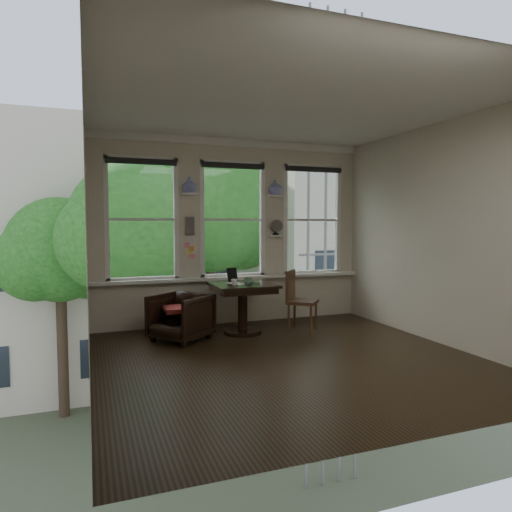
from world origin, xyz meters
name	(u,v)px	position (x,y,z in m)	size (l,w,h in m)	color
ground	(288,359)	(0.00, 0.00, 0.00)	(4.50, 4.50, 0.00)	black
ceiling	(289,106)	(0.00, 0.00, 3.00)	(4.50, 4.50, 0.00)	silver
wall_back	(232,232)	(0.00, 2.25, 1.50)	(4.50, 4.50, 0.00)	beige
wall_front	(417,242)	(0.00, -2.25, 1.50)	(4.50, 4.50, 0.00)	beige
wall_left	(87,237)	(-2.25, 0.00, 1.50)	(4.50, 4.50, 0.00)	beige
wall_right	(440,234)	(2.25, 0.00, 1.50)	(4.50, 4.50, 0.00)	beige
window_left	(142,219)	(-1.45, 2.25, 1.70)	(1.10, 0.12, 1.90)	white
window_center	(232,220)	(0.00, 2.25, 1.70)	(1.10, 0.12, 1.90)	white
window_right	(311,220)	(1.45, 2.25, 1.70)	(1.10, 0.12, 1.90)	white
shelf_left	(190,194)	(-0.72, 2.15, 2.10)	(0.26, 0.16, 0.03)	white
shelf_right	(275,196)	(0.72, 2.15, 2.10)	(0.26, 0.16, 0.03)	white
intercom	(190,226)	(-0.72, 2.18, 1.60)	(0.14, 0.06, 0.28)	#59544F
sticky_notes	(190,248)	(-0.72, 2.19, 1.25)	(0.16, 0.01, 0.24)	pink
desk_fan	(276,230)	(0.72, 2.13, 1.53)	(0.20, 0.20, 0.24)	#59544F
vase_left	(190,185)	(-0.72, 2.15, 2.24)	(0.24, 0.24, 0.25)	white
vase_right	(275,187)	(0.72, 2.15, 2.24)	(0.24, 0.24, 0.25)	white
table	(243,309)	(-0.10, 1.42, 0.38)	(0.90, 0.90, 0.75)	black
armchair_left	(181,317)	(-1.05, 1.32, 0.33)	(0.71, 0.73, 0.66)	black
cushion_red	(181,309)	(-1.05, 1.32, 0.45)	(0.45, 0.45, 0.06)	maroon
side_chair_right	(303,301)	(0.80, 1.25, 0.46)	(0.42, 0.42, 0.92)	#4A311A
laptop	(250,283)	(-0.01, 1.34, 0.76)	(0.29, 0.19, 0.02)	black
mug	(234,282)	(-0.28, 1.26, 0.79)	(0.10, 0.10, 0.09)	white
drinking_glass	(248,282)	(-0.09, 1.19, 0.80)	(0.13, 0.13, 0.10)	white
tablet	(232,275)	(-0.20, 1.61, 0.86)	(0.16, 0.02, 0.22)	black
papers	(238,283)	(-0.16, 1.45, 0.75)	(0.22, 0.30, 0.00)	silver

